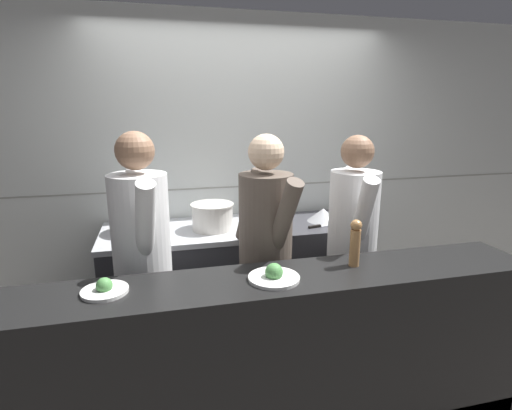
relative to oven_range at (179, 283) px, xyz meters
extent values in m
plane|color=#4C4742|center=(0.60, -0.94, -0.45)|extent=(14.00, 14.00, 0.00)
cube|color=silver|center=(0.60, 0.40, 0.85)|extent=(8.00, 0.06, 2.60)
cube|color=gray|center=(0.60, 0.37, 0.70)|extent=(8.00, 0.00, 0.01)
cube|color=#38383D|center=(0.00, 0.00, -0.02)|extent=(1.13, 0.70, 0.86)
cube|color=#B7BABF|center=(0.00, 0.00, 0.43)|extent=(1.15, 0.71, 0.04)
cube|color=#B7BABF|center=(0.00, -0.33, 0.04)|extent=(1.02, 0.03, 0.10)
cube|color=#38383D|center=(1.08, 0.00, -0.01)|extent=(0.91, 0.65, 0.89)
cube|color=black|center=(1.08, -0.30, -0.40)|extent=(0.89, 0.04, 0.10)
cube|color=black|center=(0.48, -1.15, 0.03)|extent=(2.97, 0.45, 0.96)
cylinder|color=#B7BABF|center=(-0.26, 0.04, 0.57)|extent=(0.32, 0.32, 0.23)
cylinder|color=#B7BABF|center=(-0.26, 0.04, 0.67)|extent=(0.34, 0.34, 0.01)
cylinder|color=beige|center=(0.28, -0.04, 0.55)|extent=(0.32, 0.32, 0.21)
cylinder|color=beige|center=(0.28, -0.04, 0.65)|extent=(0.34, 0.34, 0.01)
cone|color=#B7BABF|center=(1.23, -0.01, 0.50)|extent=(0.27, 0.27, 0.11)
cube|color=#B7BABF|center=(1.28, -0.13, 0.44)|extent=(0.29, 0.10, 0.01)
cube|color=black|center=(1.08, -0.17, 0.45)|extent=(0.11, 0.05, 0.02)
cylinder|color=white|center=(-0.40, -1.12, 0.52)|extent=(0.23, 0.23, 0.02)
sphere|color=#4C8C47|center=(-0.40, -1.12, 0.55)|extent=(0.08, 0.08, 0.08)
cylinder|color=white|center=(0.45, -1.17, 0.52)|extent=(0.27, 0.27, 0.02)
sphere|color=#4C8C47|center=(0.45, -1.17, 0.55)|extent=(0.10, 0.10, 0.10)
cylinder|color=#AD7A47|center=(0.94, -1.10, 0.62)|extent=(0.06, 0.06, 0.21)
sphere|color=#AD7A47|center=(0.94, -1.10, 0.75)|extent=(0.06, 0.06, 0.06)
cube|color=black|center=(-0.23, -0.64, -0.05)|extent=(0.33, 0.24, 0.80)
cylinder|color=white|center=(-0.23, -0.64, 0.68)|extent=(0.40, 0.40, 0.66)
sphere|color=#8C664C|center=(-0.23, -0.64, 1.15)|extent=(0.23, 0.23, 0.23)
cylinder|color=white|center=(-0.27, -0.44, 0.76)|extent=(0.16, 0.35, 0.55)
cylinder|color=white|center=(-0.20, -0.84, 0.76)|extent=(0.16, 0.35, 0.55)
cube|color=black|center=(0.53, -0.69, -0.06)|extent=(0.33, 0.26, 0.79)
cylinder|color=brown|center=(0.53, -0.69, 0.66)|extent=(0.42, 0.42, 0.65)
sphere|color=beige|center=(0.53, -0.69, 1.12)|extent=(0.22, 0.22, 0.22)
cylinder|color=brown|center=(0.48, -0.49, 0.74)|extent=(0.19, 0.34, 0.55)
cylinder|color=brown|center=(0.59, -0.88, 0.74)|extent=(0.19, 0.34, 0.55)
cube|color=black|center=(1.18, -0.63, -0.06)|extent=(0.32, 0.24, 0.78)
cylinder|color=white|center=(1.18, -0.63, 0.65)|extent=(0.40, 0.40, 0.64)
sphere|color=#8C664C|center=(1.18, -0.63, 1.10)|extent=(0.22, 0.22, 0.22)
cylinder|color=white|center=(1.21, -0.44, 0.72)|extent=(0.16, 0.34, 0.54)
cylinder|color=white|center=(1.14, -0.83, 0.72)|extent=(0.16, 0.34, 0.54)
camera|label=1|loc=(-0.11, -3.03, 1.40)|focal=28.00mm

